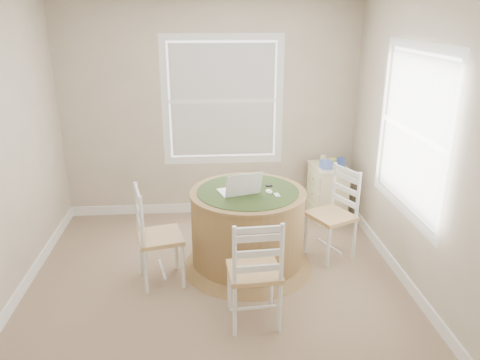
{
  "coord_description": "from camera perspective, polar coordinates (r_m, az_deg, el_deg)",
  "views": [
    {
      "loc": [
        -0.07,
        -3.82,
        2.47
      ],
      "look_at": [
        0.26,
        0.45,
        0.91
      ],
      "focal_mm": 35.0,
      "sensor_mm": 36.0,
      "label": 1
    }
  ],
  "objects": [
    {
      "name": "room",
      "position": [
        4.16,
        -0.91,
        3.61
      ],
      "size": [
        3.64,
        3.64,
        2.64
      ],
      "color": "#94785E",
      "rests_on": "ground"
    },
    {
      "name": "round_table",
      "position": [
        4.69,
        0.94,
        -5.61
      ],
      "size": [
        1.32,
        1.32,
        0.82
      ],
      "rotation": [
        0.0,
        0.0,
        0.14
      ],
      "color": "olive",
      "rests_on": "ground"
    },
    {
      "name": "chair_left",
      "position": [
        4.48,
        -9.72,
        -6.8
      ],
      "size": [
        0.49,
        0.5,
        0.95
      ],
      "primitive_type": null,
      "rotation": [
        0.0,
        0.0,
        1.81
      ],
      "color": "white",
      "rests_on": "ground"
    },
    {
      "name": "chair_near",
      "position": [
        3.88,
        1.73,
        -11.03
      ],
      "size": [
        0.44,
        0.43,
        0.95
      ],
      "primitive_type": null,
      "rotation": [
        0.0,
        0.0,
        3.2
      ],
      "color": "white",
      "rests_on": "ground"
    },
    {
      "name": "chair_right",
      "position": [
        4.94,
        11.05,
        -4.26
      ],
      "size": [
        0.54,
        0.55,
        0.95
      ],
      "primitive_type": null,
      "rotation": [
        0.0,
        0.0,
        -1.12
      ],
      "color": "white",
      "rests_on": "ground"
    },
    {
      "name": "laptop",
      "position": [
        4.49,
        -0.07,
        -1.19
      ],
      "size": [
        0.43,
        0.41,
        0.25
      ],
      "rotation": [
        0.0,
        0.0,
        3.45
      ],
      "color": "white",
      "rests_on": "round_table"
    },
    {
      "name": "mouse",
      "position": [
        4.52,
        3.56,
        -1.41
      ],
      "size": [
        0.08,
        0.11,
        0.04
      ],
      "primitive_type": "ellipsoid",
      "rotation": [
        0.0,
        0.0,
        0.14
      ],
      "color": "white",
      "rests_on": "round_table"
    },
    {
      "name": "phone",
      "position": [
        4.46,
        4.54,
        -1.88
      ],
      "size": [
        0.06,
        0.1,
        0.02
      ],
      "primitive_type": "cube",
      "rotation": [
        0.0,
        0.0,
        0.14
      ],
      "color": "#B7BABF",
      "rests_on": "round_table"
    },
    {
      "name": "keys",
      "position": [
        4.68,
        3.55,
        -0.72
      ],
      "size": [
        0.07,
        0.06,
        0.02
      ],
      "primitive_type": "cube",
      "rotation": [
        0.0,
        0.0,
        0.14
      ],
      "color": "black",
      "rests_on": "round_table"
    },
    {
      "name": "corner_chest",
      "position": [
        5.9,
        10.57,
        -1.46
      ],
      "size": [
        0.45,
        0.57,
        0.7
      ],
      "rotation": [
        0.0,
        0.0,
        0.12
      ],
      "color": "beige",
      "rests_on": "ground"
    },
    {
      "name": "tissue_box",
      "position": [
        5.67,
        10.49,
        1.91
      ],
      "size": [
        0.13,
        0.13,
        0.1
      ],
      "primitive_type": "cube",
      "rotation": [
        0.0,
        0.0,
        0.12
      ],
      "color": "#546CC1",
      "rests_on": "corner_chest"
    },
    {
      "name": "box_yellow",
      "position": [
        5.84,
        10.99,
        2.21
      ],
      "size": [
        0.16,
        0.12,
        0.06
      ],
      "primitive_type": "cube",
      "rotation": [
        0.0,
        0.0,
        0.12
      ],
      "color": "#DBEA52",
      "rests_on": "corner_chest"
    },
    {
      "name": "box_blue",
      "position": [
        5.73,
        12.04,
        2.09
      ],
      "size": [
        0.09,
        0.09,
        0.12
      ],
      "primitive_type": "cube",
      "rotation": [
        0.0,
        0.0,
        0.12
      ],
      "color": "#304491",
      "rests_on": "corner_chest"
    },
    {
      "name": "cup_cream",
      "position": [
        5.87,
        10.18,
        2.51
      ],
      "size": [
        0.07,
        0.07,
        0.09
      ],
      "primitive_type": "cylinder",
      "color": "beige",
      "rests_on": "corner_chest"
    }
  ]
}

